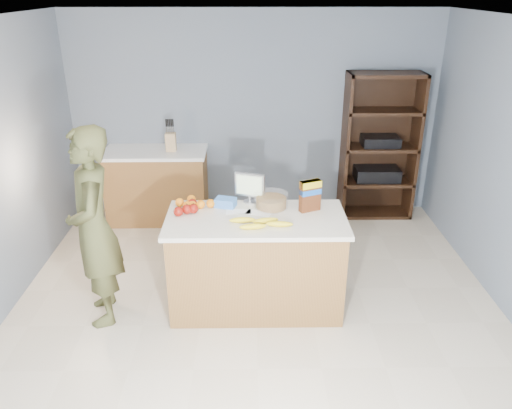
{
  "coord_description": "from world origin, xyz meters",
  "views": [
    {
      "loc": [
        -0.05,
        -3.58,
        2.74
      ],
      "look_at": [
        0.0,
        0.35,
        1.0
      ],
      "focal_mm": 35.0,
      "sensor_mm": 36.0,
      "label": 1
    }
  ],
  "objects_px": {
    "person": "(94,228)",
    "tv": "(250,186)",
    "counter_peninsula": "(256,266)",
    "cereal_box": "(310,193)",
    "shelving_unit": "(378,149)"
  },
  "relations": [
    {
      "from": "tv",
      "to": "person",
      "type": "bearing_deg",
      "value": -160.55
    },
    {
      "from": "shelving_unit",
      "to": "tv",
      "type": "bearing_deg",
      "value": -133.0
    },
    {
      "from": "shelving_unit",
      "to": "cereal_box",
      "type": "relative_size",
      "value": 6.39
    },
    {
      "from": "person",
      "to": "tv",
      "type": "distance_m",
      "value": 1.4
    },
    {
      "from": "tv",
      "to": "cereal_box",
      "type": "distance_m",
      "value": 0.56
    },
    {
      "from": "counter_peninsula",
      "to": "cereal_box",
      "type": "bearing_deg",
      "value": 16.13
    },
    {
      "from": "tv",
      "to": "cereal_box",
      "type": "height_order",
      "value": "same"
    },
    {
      "from": "counter_peninsula",
      "to": "person",
      "type": "height_order",
      "value": "person"
    },
    {
      "from": "counter_peninsula",
      "to": "shelving_unit",
      "type": "bearing_deg",
      "value": 52.89
    },
    {
      "from": "counter_peninsula",
      "to": "shelving_unit",
      "type": "relative_size",
      "value": 0.87
    },
    {
      "from": "person",
      "to": "cereal_box",
      "type": "relative_size",
      "value": 6.2
    },
    {
      "from": "tv",
      "to": "cereal_box",
      "type": "bearing_deg",
      "value": -19.94
    },
    {
      "from": "person",
      "to": "tv",
      "type": "relative_size",
      "value": 6.19
    },
    {
      "from": "counter_peninsula",
      "to": "tv",
      "type": "distance_m",
      "value": 0.73
    },
    {
      "from": "person",
      "to": "cereal_box",
      "type": "bearing_deg",
      "value": 81.55
    }
  ]
}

